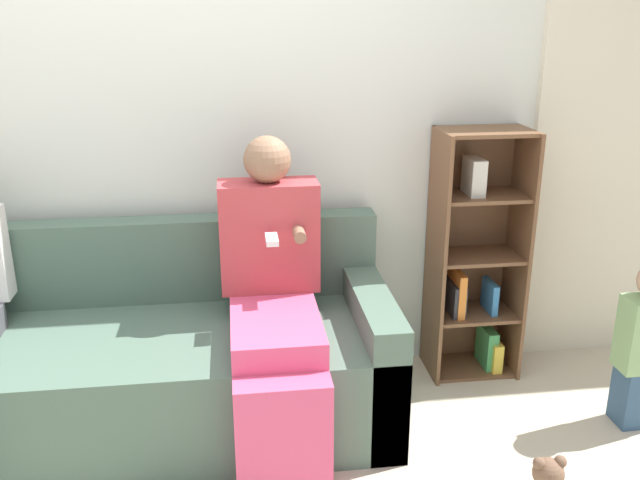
{
  "coord_description": "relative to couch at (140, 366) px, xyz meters",
  "views": [
    {
      "loc": [
        0.25,
        -2.17,
        1.76
      ],
      "look_at": [
        0.62,
        0.57,
        0.81
      ],
      "focal_mm": 38.0,
      "sensor_mm": 36.0,
      "label": 1
    }
  ],
  "objects": [
    {
      "name": "bookshelf",
      "position": [
        1.6,
        0.3,
        0.29
      ],
      "size": [
        0.43,
        0.3,
        1.23
      ],
      "color": "brown",
      "rests_on": "ground_plane"
    },
    {
      "name": "curtain_panel",
      "position": [
        2.27,
        0.41,
        0.83
      ],
      "size": [
        0.73,
        0.04,
        2.23
      ],
      "color": "beige",
      "rests_on": "ground_plane"
    },
    {
      "name": "back_wall",
      "position": [
        0.18,
        0.46,
        0.99
      ],
      "size": [
        10.0,
        0.06,
        2.55
      ],
      "color": "silver",
      "rests_on": "ground_plane"
    },
    {
      "name": "couch",
      "position": [
        0.0,
        0.0,
        0.0
      ],
      "size": [
        2.19,
        0.85,
        0.85
      ],
      "color": "#4C6656",
      "rests_on": "ground_plane"
    },
    {
      "name": "adult_seated",
      "position": [
        0.59,
        -0.09,
        0.36
      ],
      "size": [
        0.43,
        0.81,
        1.25
      ],
      "color": "#DB4C75",
      "rests_on": "ground_plane"
    }
  ]
}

